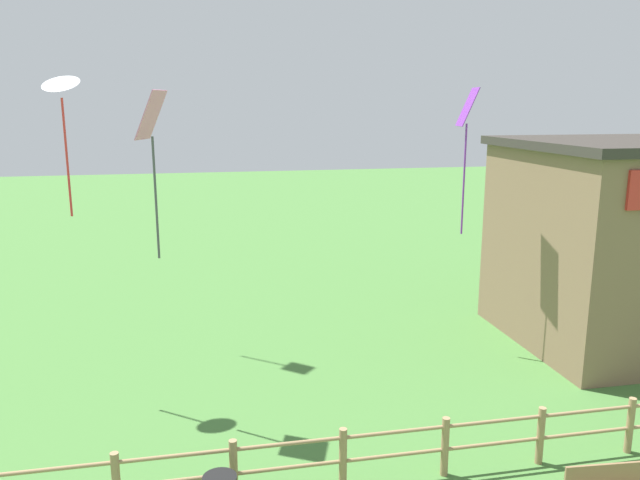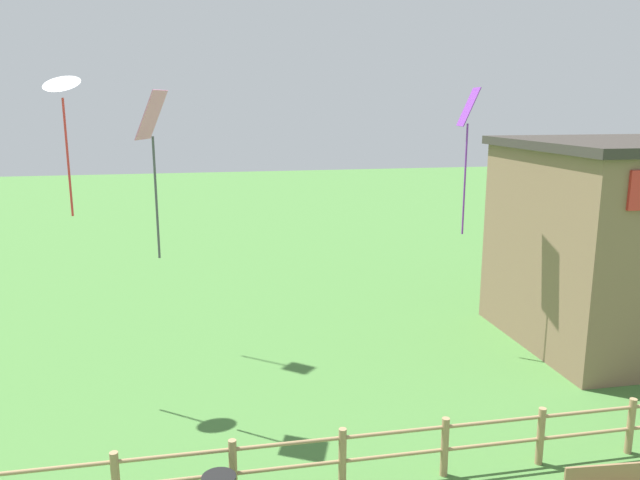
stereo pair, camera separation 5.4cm
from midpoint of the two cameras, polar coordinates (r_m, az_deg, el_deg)
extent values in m
cylinder|color=#9E7F56|center=(11.32, -8.04, -20.17)|extent=(0.14, 0.14, 1.13)
cylinder|color=#9E7F56|center=(11.55, 1.97, -19.32)|extent=(0.14, 0.14, 1.13)
cylinder|color=#9E7F56|center=(12.08, 11.22, -18.04)|extent=(0.14, 0.14, 1.13)
cylinder|color=#9E7F56|center=(12.87, 19.39, -16.52)|extent=(0.14, 0.14, 1.13)
cylinder|color=#9E7F56|center=(13.87, 26.38, -14.94)|extent=(0.14, 0.14, 1.13)
cylinder|color=#9E7F56|center=(11.35, 1.98, -17.62)|extent=(18.99, 0.07, 0.07)
cylinder|color=#9E7F56|center=(11.58, 1.97, -19.56)|extent=(18.99, 0.07, 0.07)
cube|color=olive|center=(11.80, 24.64, -19.04)|extent=(1.46, 0.15, 0.45)
cylinder|color=black|center=(10.56, -9.33, -20.68)|extent=(0.55, 0.55, 0.04)
cone|color=white|center=(14.73, -22.75, 13.16)|extent=(0.97, 0.93, 0.41)
cylinder|color=red|center=(14.77, -22.23, 6.94)|extent=(0.05, 0.05, 2.57)
cube|color=purple|center=(16.77, 13.24, 11.76)|extent=(0.55, 0.82, 0.98)
cylinder|color=purple|center=(16.89, 12.93, 5.39)|extent=(0.05, 0.05, 2.91)
cube|color=pink|center=(13.06, -15.31, 10.98)|extent=(0.67, 0.86, 0.97)
cylinder|color=#4C4C51|center=(13.19, -14.89, 3.69)|extent=(0.05, 0.05, 2.51)
camera|label=1|loc=(0.03, -90.13, -0.03)|focal=35.00mm
camera|label=2|loc=(0.03, 89.87, 0.03)|focal=35.00mm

